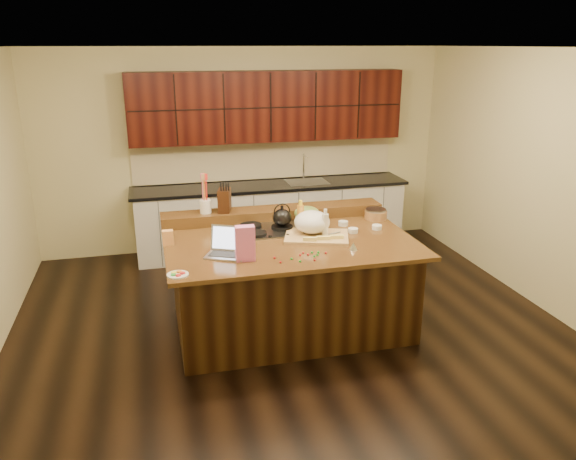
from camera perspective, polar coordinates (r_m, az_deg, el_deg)
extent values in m
cube|color=black|center=(5.83, 0.12, -9.56)|extent=(5.50, 5.00, 0.01)
cube|color=silver|center=(5.15, 0.14, 18.12)|extent=(5.50, 5.00, 0.01)
cube|color=beige|center=(7.73, -4.48, 8.07)|extent=(5.50, 0.01, 2.70)
cube|color=beige|center=(3.12, 11.65, -8.34)|extent=(5.50, 0.01, 2.70)
cube|color=beige|center=(6.56, 24.24, 4.63)|extent=(0.01, 5.00, 2.70)
cube|color=black|center=(5.64, 0.12, -5.56)|extent=(2.22, 1.42, 0.88)
cube|color=black|center=(5.47, 0.13, -1.15)|extent=(2.40, 1.60, 0.04)
cube|color=black|center=(6.09, -1.49, 1.70)|extent=(2.40, 0.30, 0.12)
cube|color=gray|center=(5.74, -0.61, 0.06)|extent=(0.92, 0.52, 0.02)
cylinder|color=black|center=(5.79, -3.80, 0.43)|extent=(0.22, 0.22, 0.03)
cylinder|color=black|center=(5.92, 1.92, 0.87)|extent=(0.22, 0.22, 0.03)
cylinder|color=black|center=(5.55, -3.31, -0.37)|extent=(0.22, 0.22, 0.03)
cylinder|color=black|center=(5.68, 2.64, 0.10)|extent=(0.22, 0.22, 0.03)
cylinder|color=black|center=(5.73, -0.61, 0.27)|extent=(0.22, 0.22, 0.03)
cube|color=silver|center=(7.68, -1.68, 1.13)|extent=(3.60, 0.62, 0.90)
cube|color=black|center=(7.55, -1.72, 4.54)|extent=(3.70, 0.66, 0.04)
cube|color=gray|center=(7.67, 1.94, 4.87)|extent=(0.55, 0.42, 0.01)
cylinder|color=gray|center=(7.80, 1.59, 6.49)|extent=(0.02, 0.02, 0.36)
cube|color=black|center=(7.52, -2.05, 12.45)|extent=(3.60, 0.34, 0.90)
cube|color=beige|center=(7.79, -2.23, 7.07)|extent=(3.60, 0.03, 0.50)
ellipsoid|color=black|center=(5.70, -0.61, 1.28)|extent=(0.26, 0.26, 0.18)
ellipsoid|color=olive|center=(5.89, 1.93, 1.71)|extent=(0.31, 0.31, 0.15)
cube|color=#B7B7BC|center=(5.06, -6.28, -2.59)|extent=(0.42, 0.37, 0.02)
cube|color=black|center=(5.06, -6.29, -2.47)|extent=(0.33, 0.26, 0.00)
cube|color=#B7B7BC|center=(5.13, -5.93, -0.81)|extent=(0.35, 0.22, 0.23)
cube|color=silver|center=(5.12, -5.95, -0.84)|extent=(0.31, 0.19, 0.19)
cylinder|color=orange|center=(5.67, 1.28, 1.22)|extent=(0.07, 0.07, 0.27)
cylinder|color=silver|center=(5.46, 3.79, 0.38)|extent=(0.08, 0.08, 0.25)
cube|color=tan|center=(5.51, 2.92, -0.66)|extent=(0.72, 0.62, 0.03)
ellipsoid|color=white|center=(5.54, 2.46, 0.82)|extent=(0.36, 0.36, 0.22)
cube|color=#EDD872|center=(5.33, 2.23, -0.93)|extent=(0.13, 0.04, 0.04)
cube|color=#EDD872|center=(5.37, 3.61, -0.82)|extent=(0.13, 0.04, 0.04)
cube|color=#EDD872|center=(5.41, 4.96, -0.70)|extent=(0.13, 0.04, 0.04)
cylinder|color=gray|center=(5.52, 4.32, -0.42)|extent=(0.24, 0.10, 0.01)
cylinder|color=white|center=(5.69, 6.63, -0.05)|extent=(0.11, 0.11, 0.04)
cylinder|color=white|center=(5.82, 9.01, 0.29)|extent=(0.12, 0.12, 0.04)
cylinder|color=white|center=(5.90, 5.63, 0.69)|extent=(0.13, 0.13, 0.04)
cylinder|color=#996B3F|center=(6.17, 8.91, 1.55)|extent=(0.32, 0.32, 0.09)
cone|color=silver|center=(5.21, 6.65, -1.65)|extent=(0.09, 0.09, 0.07)
cube|color=pink|center=(4.90, -4.38, -1.37)|extent=(0.17, 0.10, 0.32)
cylinder|color=white|center=(4.71, -11.14, -4.48)|extent=(0.19, 0.19, 0.01)
cube|color=#E89B51|center=(5.41, -12.10, -0.77)|extent=(0.10, 0.07, 0.14)
cylinder|color=white|center=(5.94, -8.37, 2.39)|extent=(0.12, 0.12, 0.14)
cube|color=black|center=(5.95, -6.47, 3.01)|extent=(0.17, 0.22, 0.24)
ellipsoid|color=red|center=(5.04, 1.25, -2.54)|extent=(0.02, 0.02, 0.02)
ellipsoid|color=#198C26|center=(5.11, 3.10, -2.27)|extent=(0.02, 0.02, 0.02)
ellipsoid|color=red|center=(5.09, 1.56, -2.32)|extent=(0.02, 0.02, 0.02)
ellipsoid|color=#198C26|center=(5.05, 3.01, -2.53)|extent=(0.02, 0.02, 0.02)
ellipsoid|color=red|center=(4.98, -1.38, -2.83)|extent=(0.02, 0.02, 0.02)
ellipsoid|color=#198C26|center=(4.89, 1.22, -3.20)|extent=(0.02, 0.02, 0.02)
ellipsoid|color=red|center=(5.10, 3.86, -2.33)|extent=(0.02, 0.02, 0.02)
ellipsoid|color=#198C26|center=(5.01, 2.70, -2.67)|extent=(0.02, 0.02, 0.02)
ellipsoid|color=red|center=(5.05, 2.04, -2.49)|extent=(0.02, 0.02, 0.02)
ellipsoid|color=#198C26|center=(5.10, 2.44, -2.30)|extent=(0.02, 0.02, 0.02)
ellipsoid|color=red|center=(4.87, -0.77, -3.29)|extent=(0.02, 0.02, 0.02)
ellipsoid|color=#198C26|center=(4.95, 0.36, -2.94)|extent=(0.02, 0.02, 0.02)
ellipsoid|color=red|center=(4.93, 2.73, -3.06)|extent=(0.02, 0.02, 0.02)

